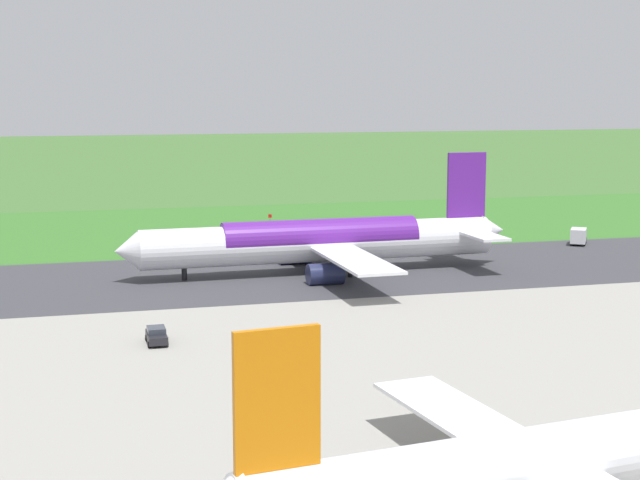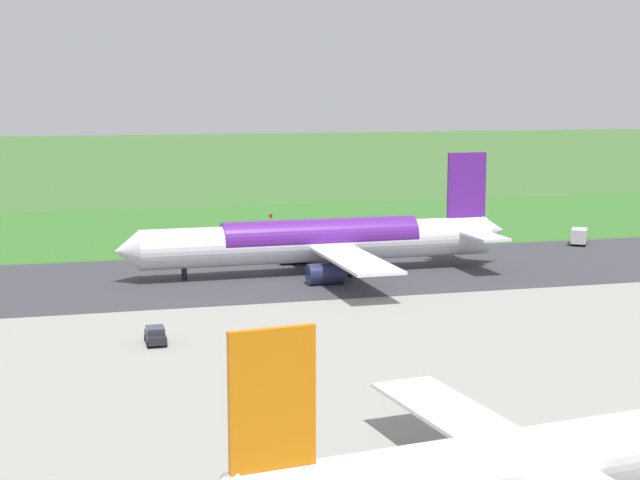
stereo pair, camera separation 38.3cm
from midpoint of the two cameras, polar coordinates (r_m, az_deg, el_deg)
name	(u,v)px [view 2 (the right image)]	position (r m, az deg, el deg)	size (l,w,h in m)	color
ground_plane	(340,272)	(131.53, 1.28, -1.89)	(800.00, 800.00, 0.00)	#3D662D
runway_asphalt	(340,272)	(131.52, 1.28, -1.88)	(600.00, 33.42, 0.06)	#38383D
grass_verge_foreground	(281,233)	(166.92, -2.26, 0.42)	(600.00, 80.00, 0.04)	#346B27
airliner_main	(323,241)	(130.13, 0.24, -0.06)	(54.04, 44.11, 15.88)	white
airliner_parked_mid	(551,459)	(58.88, 13.54, -12.35)	(43.99, 36.11, 12.85)	white
service_car_followme	(155,335)	(96.29, -9.49, -5.51)	(1.93, 4.20, 1.62)	black
service_truck_fuel	(579,236)	(159.50, 14.99, 0.23)	(5.05, 6.09, 2.65)	gray
no_stopping_sign	(271,221)	(169.23, -2.83, 1.11)	(0.60, 0.10, 2.91)	slate
traffic_cone_orange	(234,235)	(162.94, -4.98, 0.27)	(0.40, 0.40, 0.55)	orange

